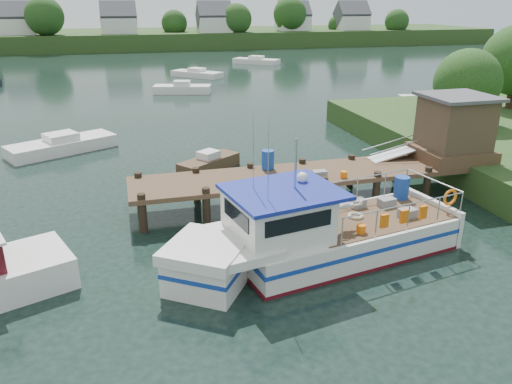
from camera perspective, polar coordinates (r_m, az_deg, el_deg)
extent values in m
plane|color=black|center=(22.13, 1.49, -1.55)|extent=(160.00, 160.00, 0.00)
cylinder|color=#332114|center=(33.13, 22.40, 7.34)|extent=(0.50, 0.50, 3.05)
sphere|color=#234619|center=(32.70, 23.00, 11.48)|extent=(3.90, 3.90, 3.90)
cylinder|color=#332114|center=(39.12, 26.98, 9.00)|extent=(0.50, 0.50, 3.65)
cube|color=#2A461C|center=(103.96, -12.39, 16.73)|extent=(140.00, 24.00, 3.00)
cylinder|color=#332114|center=(95.40, -22.71, 15.90)|extent=(0.60, 0.60, 4.80)
sphere|color=#234619|center=(95.24, -23.02, 18.01)|extent=(6.34, 6.34, 6.34)
cylinder|color=#332114|center=(96.81, -15.81, 16.21)|extent=(0.60, 0.60, 3.00)
sphere|color=#234619|center=(96.67, -15.95, 17.52)|extent=(3.96, 3.96, 3.96)
cylinder|color=#332114|center=(99.38, -9.22, 16.99)|extent=(0.60, 0.60, 3.60)
sphere|color=#234619|center=(99.23, -9.32, 18.52)|extent=(4.75, 4.75, 4.75)
cylinder|color=#332114|center=(97.26, -2.20, 17.32)|extent=(0.60, 0.60, 4.20)
sphere|color=#234619|center=(97.11, -2.23, 19.15)|extent=(5.54, 5.54, 5.54)
cylinder|color=#332114|center=(102.18, 3.84, 17.64)|extent=(0.60, 0.60, 4.80)
sphere|color=#234619|center=(102.03, 3.89, 19.63)|extent=(6.34, 6.34, 6.34)
cylinder|color=#332114|center=(108.11, 9.26, 17.14)|extent=(0.60, 0.60, 3.00)
sphere|color=#234619|center=(107.99, 9.33, 18.31)|extent=(3.96, 3.96, 3.96)
cylinder|color=#332114|center=(109.53, 15.66, 16.87)|extent=(0.60, 0.60, 3.60)
sphere|color=#234619|center=(109.40, 15.80, 18.26)|extent=(4.75, 4.75, 4.75)
cube|color=silver|center=(98.98, -25.63, 16.55)|extent=(6.00, 5.00, 3.00)
cube|color=#47474C|center=(98.91, -25.81, 17.64)|extent=(6.20, 5.09, 5.09)
cube|color=silver|center=(96.66, -15.34, 17.74)|extent=(6.00, 5.00, 3.00)
cube|color=#47474C|center=(96.59, -15.46, 18.86)|extent=(6.20, 5.09, 5.09)
cube|color=silver|center=(97.32, -4.78, 18.39)|extent=(6.00, 5.00, 3.00)
cube|color=#47474C|center=(97.25, -4.81, 19.51)|extent=(6.20, 5.09, 5.09)
cube|color=silver|center=(103.37, 4.23, 18.56)|extent=(6.00, 5.00, 3.00)
cube|color=#47474C|center=(103.30, 4.26, 19.61)|extent=(6.20, 5.09, 5.09)
cube|color=silver|center=(107.00, 10.83, 18.35)|extent=(6.00, 5.00, 3.00)
cube|color=#47474C|center=(106.93, 10.90, 19.37)|extent=(6.20, 5.09, 5.09)
cube|color=#4F3825|center=(22.29, 6.46, 2.07)|extent=(16.00, 3.00, 0.20)
cylinder|color=black|center=(19.88, -12.79, -2.77)|extent=(0.32, 0.32, 1.90)
cylinder|color=black|center=(22.29, -13.16, -0.14)|extent=(0.32, 0.32, 1.90)
cylinder|color=black|center=(20.09, -5.67, -2.07)|extent=(0.32, 0.32, 1.90)
cylinder|color=black|center=(22.48, -6.80, 0.46)|extent=(0.32, 0.32, 1.90)
cylinder|color=black|center=(20.60, 1.20, -1.36)|extent=(0.32, 0.32, 1.90)
cylinder|color=black|center=(22.93, -0.62, 1.04)|extent=(0.32, 0.32, 1.90)
cylinder|color=black|center=(21.39, 7.64, -0.68)|extent=(0.32, 0.32, 1.90)
cylinder|color=black|center=(23.64, 5.26, 1.58)|extent=(0.32, 0.32, 1.90)
cylinder|color=black|center=(22.43, 13.56, -0.05)|extent=(0.32, 0.32, 1.90)
cylinder|color=black|center=(24.59, 10.74, 2.06)|extent=(0.32, 0.32, 1.90)
cylinder|color=black|center=(23.69, 18.89, 0.52)|extent=(0.32, 0.32, 1.90)
cylinder|color=black|center=(25.75, 15.77, 2.49)|extent=(0.32, 0.32, 1.90)
cylinder|color=black|center=(25.14, 23.65, 1.03)|extent=(0.32, 0.32, 1.90)
cylinder|color=black|center=(27.08, 20.34, 2.87)|extent=(0.32, 0.32, 1.90)
cube|color=#4F3825|center=(25.50, 21.35, 4.13)|extent=(3.20, 3.00, 0.60)
cube|color=#473727|center=(25.16, 21.77, 7.17)|extent=(2.60, 2.60, 2.40)
cube|color=#47474C|center=(24.92, 22.18, 10.07)|extent=(3.00, 3.00, 0.15)
cube|color=#A5A8AD|center=(24.98, 15.86, 4.33)|extent=(3.34, 0.90, 0.79)
cylinder|color=silver|center=(24.52, 16.44, 5.18)|extent=(3.34, 0.05, 0.76)
cylinder|color=silver|center=(25.18, 15.52, 5.68)|extent=(3.34, 0.05, 0.76)
cube|color=slate|center=(20.98, 4.92, 1.65)|extent=(0.60, 0.40, 0.30)
cube|color=slate|center=(21.50, 7.25, 2.05)|extent=(0.60, 0.40, 0.30)
cylinder|color=orange|center=(21.64, 10.01, 1.98)|extent=(0.30, 0.30, 0.28)
cylinder|color=#163C9A|center=(22.36, 1.37, 3.72)|extent=(0.56, 0.56, 0.85)
cube|color=silver|center=(18.09, 9.97, -5.22)|extent=(8.18, 4.46, 1.19)
cube|color=silver|center=(15.93, -5.61, -8.86)|extent=(3.05, 3.05, 1.19)
cube|color=silver|center=(15.57, -5.70, -6.47)|extent=(3.32, 3.36, 0.36)
cube|color=silver|center=(15.91, -2.19, -5.85)|extent=(2.57, 3.27, 0.31)
cube|color=#133697|center=(18.03, 10.00, -4.79)|extent=(8.29, 4.52, 0.14)
cube|color=#133697|center=(15.85, -5.62, -8.39)|extent=(3.10, 3.10, 0.14)
cube|color=#500B13|center=(18.34, 9.86, -6.74)|extent=(8.29, 4.50, 0.14)
cube|color=#4F3825|center=(18.54, 13.22, -2.75)|extent=(5.99, 3.76, 0.04)
cube|color=silver|center=(20.50, 19.24, -2.57)|extent=(0.77, 3.08, 1.39)
cube|color=silver|center=(16.20, 2.47, -2.79)|extent=(3.33, 3.17, 1.55)
cube|color=black|center=(15.00, 4.92, -3.59)|extent=(2.24, 0.46, 0.52)
cube|color=black|center=(17.20, 0.37, -0.20)|extent=(2.24, 0.46, 0.52)
cube|color=black|center=(15.50, -2.28, -2.69)|extent=(0.38, 1.84, 0.52)
cube|color=navy|center=(15.98, 3.17, 0.05)|extent=(4.00, 3.59, 0.12)
cylinder|color=silver|center=(15.88, 4.54, 3.24)|extent=(0.10, 0.10, 1.65)
cylinder|color=silver|center=(14.75, 1.41, 3.59)|extent=(0.03, 0.03, 2.48)
cylinder|color=silver|center=(15.64, -0.31, 4.61)|extent=(0.03, 0.03, 2.48)
sphere|color=silver|center=(16.68, 5.31, 1.67)|extent=(0.43, 0.43, 0.37)
cylinder|color=silver|center=(17.29, 16.79, -1.40)|extent=(5.09, 0.99, 0.05)
cylinder|color=silver|center=(19.32, 11.22, 1.50)|extent=(5.09, 0.99, 0.05)
cylinder|color=silver|center=(19.97, 19.70, 1.29)|extent=(0.56, 2.80, 0.05)
cylinder|color=silver|center=(15.98, 9.80, -4.57)|extent=(0.05, 0.05, 0.98)
cylinder|color=silver|center=(18.16, 4.67, -1.10)|extent=(0.05, 0.05, 0.98)
cylinder|color=silver|center=(16.74, 13.58, -3.65)|extent=(0.05, 0.05, 0.98)
cylinder|color=silver|center=(18.83, 8.20, -0.42)|extent=(0.05, 0.05, 0.98)
cylinder|color=silver|center=(17.57, 17.00, -2.79)|extent=(0.05, 0.05, 0.98)
cylinder|color=silver|center=(19.57, 11.49, 0.21)|extent=(0.05, 0.05, 0.98)
cylinder|color=silver|center=(18.46, 20.11, -2.00)|extent=(0.05, 0.05, 0.98)
cylinder|color=silver|center=(20.38, 14.52, 0.79)|extent=(0.05, 0.05, 0.98)
cylinder|color=silver|center=(19.22, 22.40, -1.42)|extent=(0.05, 0.05, 0.98)
cylinder|color=silver|center=(21.07, 16.80, 1.22)|extent=(0.05, 0.05, 0.98)
cube|color=slate|center=(18.69, 16.92, -2.35)|extent=(0.68, 0.52, 0.33)
cube|color=slate|center=(19.46, 14.72, -1.17)|extent=(0.68, 0.52, 0.33)
cube|color=slate|center=(19.14, 11.56, -1.27)|extent=(0.63, 0.49, 0.33)
cylinder|color=#163C9A|center=(20.30, 16.30, 0.45)|extent=(0.67, 0.67, 0.91)
cylinder|color=orange|center=(17.10, 11.91, -4.16)|extent=(0.36, 0.36, 0.31)
torus|color=#BFB28C|center=(18.31, 11.31, -2.69)|extent=(0.67, 0.67, 0.12)
torus|color=orange|center=(19.61, 21.31, -0.58)|extent=(0.65, 0.22, 0.64)
cube|color=orange|center=(16.88, 14.47, -3.23)|extent=(0.30, 0.15, 0.46)
cube|color=orange|center=(17.40, 16.57, -2.71)|extent=(0.30, 0.15, 0.46)
cube|color=orange|center=(17.93, 18.55, -2.21)|extent=(0.30, 0.15, 0.46)
imported|color=silver|center=(16.92, 9.17, -1.49)|extent=(0.55, 0.73, 1.82)
cube|color=#4F3825|center=(26.76, -5.40, 3.20)|extent=(3.65, 3.13, 0.67)
cube|color=silver|center=(26.60, -5.44, 4.23)|extent=(1.33, 1.30, 0.43)
cube|color=silver|center=(73.21, 0.03, 14.71)|extent=(6.44, 5.90, 0.70)
cube|color=silver|center=(73.15, 0.03, 15.13)|extent=(2.41, 2.38, 0.45)
cube|color=silver|center=(32.09, -21.27, 4.93)|extent=(6.45, 4.76, 0.72)
cube|color=silver|center=(31.96, -21.40, 5.87)|extent=(2.23, 2.12, 0.46)
cube|color=silver|center=(50.04, -8.42, 11.54)|extent=(5.74, 3.19, 0.76)
cube|color=silver|center=(49.95, -8.46, 12.19)|extent=(1.81, 1.66, 0.49)
cube|color=silver|center=(46.58, 21.09, 9.69)|extent=(8.32, 4.03, 0.80)
cube|color=silver|center=(46.48, 21.18, 10.42)|extent=(2.53, 2.27, 0.51)
cube|color=silver|center=(60.71, -6.77, 13.23)|extent=(5.89, 5.89, 0.67)
cube|color=silver|center=(60.64, -6.80, 13.70)|extent=(2.29, 2.29, 0.43)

